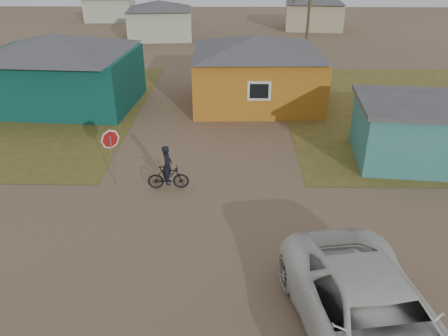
% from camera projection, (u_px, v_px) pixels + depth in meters
% --- Properties ---
extents(ground, '(120.00, 120.00, 0.00)m').
position_uv_depth(ground, '(193.00, 251.00, 13.11)').
color(ground, brown).
extents(house_teal, '(8.93, 7.08, 4.00)m').
position_uv_depth(house_teal, '(60.00, 69.00, 24.36)').
color(house_teal, '#0A3A35').
rests_on(house_teal, ground).
extents(house_yellow, '(7.72, 6.76, 3.90)m').
position_uv_depth(house_yellow, '(257.00, 69.00, 24.63)').
color(house_yellow, '#B16B1B').
rests_on(house_yellow, ground).
extents(shed_turquoise, '(6.71, 4.93, 2.60)m').
position_uv_depth(shed_turquoise, '(433.00, 132.00, 18.14)').
color(shed_turquoise, teal).
rests_on(shed_turquoise, ground).
extents(house_pale_west, '(7.04, 6.15, 3.60)m').
position_uv_depth(house_pale_west, '(160.00, 19.00, 42.67)').
color(house_pale_west, '#B0B99F').
rests_on(house_pale_west, ground).
extents(house_beige_east, '(6.95, 6.05, 3.60)m').
position_uv_depth(house_beige_east, '(314.00, 11.00, 47.75)').
color(house_beige_east, tan).
rests_on(house_beige_east, ground).
extents(house_pale_north, '(6.28, 5.81, 3.40)m').
position_uv_depth(house_pale_north, '(110.00, 5.00, 53.56)').
color(house_pale_north, '#B0B99F').
rests_on(house_pale_north, ground).
extents(utility_pole_near, '(1.40, 0.20, 8.00)m').
position_uv_depth(utility_pole_near, '(309.00, 11.00, 30.73)').
color(utility_pole_near, '#4C3E2E').
rests_on(utility_pole_near, ground).
extents(stop_sign, '(0.71, 0.29, 2.27)m').
position_uv_depth(stop_sign, '(111.00, 145.00, 16.02)').
color(stop_sign, gray).
rests_on(stop_sign, ground).
extents(cyclist, '(1.57, 0.57, 1.74)m').
position_uv_depth(cyclist, '(168.00, 173.00, 16.26)').
color(cyclist, black).
rests_on(cyclist, ground).
extents(vehicle, '(3.83, 6.66, 1.75)m').
position_uv_depth(vehicle, '(374.00, 323.00, 9.49)').
color(vehicle, silver).
rests_on(vehicle, ground).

